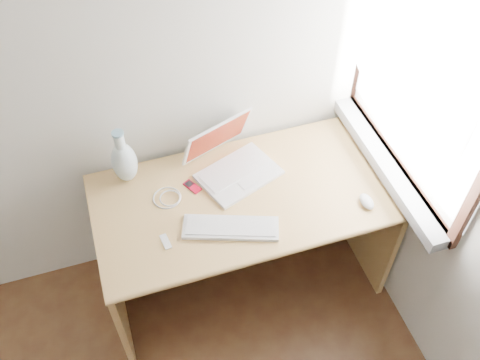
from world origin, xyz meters
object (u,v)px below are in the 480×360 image
object	(u,v)px
external_keyboard	(231,228)
vase	(124,161)
desk	(239,209)
laptop	(236,161)

from	to	relation	value
external_keyboard	vase	size ratio (longest dim) A/B	1.45
desk	vase	xyz separation A→B (m)	(-0.49, 0.18, 0.33)
vase	laptop	bearing A→B (deg)	-10.95
desk	external_keyboard	xyz separation A→B (m)	(-0.12, -0.25, 0.22)
vase	external_keyboard	bearing A→B (deg)	-49.07
desk	laptop	bearing A→B (deg)	82.14
desk	laptop	xyz separation A→B (m)	(0.01, 0.08, 0.26)
desk	vase	world-z (taller)	vase
desk	external_keyboard	bearing A→B (deg)	-115.15
laptop	external_keyboard	distance (m)	0.36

